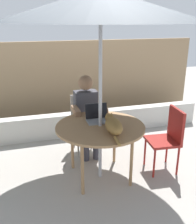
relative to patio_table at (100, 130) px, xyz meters
The scene contains 10 objects.
ground_plane 0.69m from the patio_table, ahead, with size 14.00×14.00×0.00m, color gray.
fence_back 2.16m from the patio_table, 90.00° to the left, with size 5.30×0.08×1.62m, color #937756.
planter_wall_low 1.50m from the patio_table, 90.00° to the left, with size 4.77×0.20×0.42m, color beige.
patio_table is the anchor object (origin of this frame).
patio_umbrella 1.47m from the patio_table, ahead, with size 2.33×2.33×2.34m.
chair_occupied 0.87m from the patio_table, 90.00° to the left, with size 0.40×0.40×0.90m.
chair_empty 0.97m from the patio_table, ahead, with size 0.43×0.43×0.90m.
person_seated 0.70m from the patio_table, 90.00° to the left, with size 0.48×0.48×1.24m.
laptop 0.23m from the patio_table, 85.05° to the left, with size 0.30×0.26×0.21m.
cat 0.28m from the patio_table, 67.22° to the right, with size 0.23×0.65×0.17m.
Camera 1 is at (-0.90, -2.96, 2.04)m, focal length 42.35 mm.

